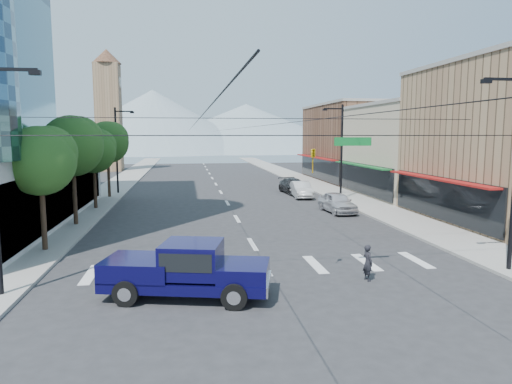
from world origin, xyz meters
TOP-DOWN VIEW (x-y plane):
  - ground at (0.00, 0.00)m, footprint 160.00×160.00m
  - sidewalk_left at (-12.00, 40.00)m, footprint 4.00×120.00m
  - sidewalk_right at (12.00, 40.00)m, footprint 4.00×120.00m
  - shop_mid at (20.00, 24.00)m, footprint 12.00×14.00m
  - shop_far at (20.00, 40.00)m, footprint 12.00×18.00m
  - clock_tower at (-16.50, 62.00)m, footprint 4.80×4.80m
  - mountain_left at (-15.00, 150.00)m, footprint 80.00×80.00m
  - mountain_right at (20.00, 160.00)m, footprint 90.00×90.00m
  - tree_near at (-11.07, 6.10)m, footprint 3.65×3.64m
  - tree_midnear at (-11.07, 13.10)m, footprint 4.09×4.09m
  - tree_midfar at (-11.07, 20.10)m, footprint 3.65×3.64m
  - tree_far at (-11.07, 27.10)m, footprint 4.09×4.09m
  - signal_rig at (0.19, -1.00)m, footprint 21.80×0.20m
  - lamp_pole_nw at (-10.67, 30.00)m, footprint 2.00×0.25m
  - lamp_pole_ne at (10.67, 22.00)m, footprint 2.00×0.25m
  - pickup_truck at (-3.76, -2.03)m, footprint 6.75×3.71m
  - pedestrian at (3.96, -1.15)m, footprint 0.47×0.63m
  - parked_car_near at (8.29, 15.61)m, footprint 2.23×4.90m
  - parked_car_mid at (7.60, 24.56)m, footprint 1.96×4.89m
  - parked_car_far at (7.60, 27.81)m, footprint 2.66×5.52m

SIDE VIEW (x-z plane):
  - ground at x=0.00m, z-range 0.00..0.00m
  - sidewalk_left at x=-12.00m, z-range 0.00..0.15m
  - sidewalk_right at x=12.00m, z-range 0.00..0.15m
  - parked_car_far at x=7.60m, z-range 0.00..1.55m
  - pedestrian at x=3.96m, z-range 0.00..1.57m
  - parked_car_mid at x=7.60m, z-range 0.00..1.58m
  - parked_car_near at x=8.29m, z-range 0.00..1.63m
  - pickup_truck at x=-3.76m, z-range 0.05..2.21m
  - shop_mid at x=20.00m, z-range 0.00..9.00m
  - signal_rig at x=0.19m, z-range 0.14..9.14m
  - lamp_pole_nw at x=-10.67m, z-range 0.44..9.44m
  - lamp_pole_ne at x=10.67m, z-range 0.44..9.44m
  - tree_near at x=-11.07m, z-range 1.64..8.34m
  - tree_midfar at x=-11.07m, z-range 1.64..8.34m
  - shop_far at x=20.00m, z-range 0.00..10.00m
  - tree_midnear at x=-11.07m, z-range 1.83..9.35m
  - tree_far at x=-11.07m, z-range 1.83..9.35m
  - mountain_right at x=20.00m, z-range 0.00..18.00m
  - clock_tower at x=-16.50m, z-range 0.44..20.84m
  - mountain_left at x=-15.00m, z-range 0.00..22.00m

